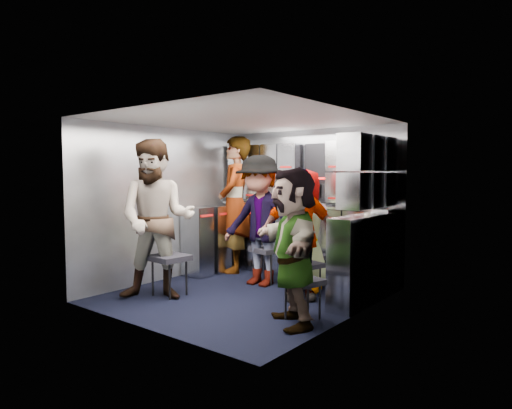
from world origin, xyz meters
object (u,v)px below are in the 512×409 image
Objects in this scene: jump_seat_near_left at (169,260)px; attendant_standing at (235,204)px; attendant_arc_a at (157,220)px; attendant_arc_b at (260,220)px; attendant_arc_e at (293,247)px; jump_seat_near_right at (303,283)px; jump_seat_mid_right at (307,266)px; jump_seat_center at (313,258)px; jump_seat_mid_left at (268,251)px; attendant_arc_d at (299,234)px; attendant_arc_c at (305,230)px.

jump_seat_near_left is 1.65m from attendant_standing.
attendant_arc_a is 1.38m from attendant_arc_b.
attendant_arc_b is 1.11× the size of attendant_arc_e.
jump_seat_near_right is 0.23× the size of attendant_arc_a.
jump_seat_near_left is at bearing -172.75° from jump_seat_near_right.
attendant_arc_b is (-0.77, 0.08, 0.50)m from jump_seat_mid_right.
jump_seat_center is 0.23× the size of attendant_arc_a.
jump_seat_mid_left is at bearing 39.96° from attendant_standing.
jump_seat_near_right is 1.58m from attendant_arc_b.
jump_seat_mid_left is at bearing 139.42° from jump_seat_near_right.
jump_seat_mid_left is 0.26× the size of attendant_arc_a.
attendant_arc_a is at bearing -124.85° from jump_seat_center.
jump_seat_mid_left is at bearing 161.55° from jump_seat_mid_right.
jump_seat_near_left is at bearing 52.14° from attendant_arc_a.
jump_seat_center is 1.58m from attendant_arc_e.
jump_seat_near_left is at bearing -22.42° from attendant_standing.
jump_seat_near_right is at bearing 24.65° from attendant_standing.
attendant_standing is 0.92m from attendant_arc_b.
jump_seat_mid_right is (0.77, -0.26, -0.06)m from jump_seat_mid_left.
jump_seat_mid_right is 0.27× the size of attendant_arc_d.
attendant_arc_e is (1.22, -1.23, 0.35)m from jump_seat_mid_left.
attendant_arc_a reaches higher than attendant_arc_c.
attendant_arc_c is (1.13, 1.44, -0.17)m from attendant_arc_a.
attendant_arc_d is (1.30, 1.01, -0.17)m from attendant_arc_a.
attendant_arc_d reaches higher than jump_seat_mid_left.
jump_seat_near_left is 1.83m from jump_seat_center.
jump_seat_near_left is 1.65m from jump_seat_mid_right.
attendant_standing is (-1.40, 0.08, 0.63)m from jump_seat_center.
attendant_arc_d is (1.58, -0.69, -0.24)m from attendant_standing.
jump_seat_center is 0.97× the size of jump_seat_near_right.
jump_seat_mid_left is 0.32× the size of attendant_arc_e.
attendant_arc_e reaches higher than jump_seat_mid_right.
jump_seat_mid_left is 0.82m from jump_seat_mid_right.
attendant_standing reaches higher than jump_seat_mid_left.
attendant_arc_b reaches higher than jump_seat_center.
attendant_arc_c reaches higher than jump_seat_near_left.
jump_seat_center is 0.28× the size of attendant_arc_c.
attendant_arc_a reaches higher than jump_seat_center.
attendant_standing reaches higher than attendant_arc_c.
attendant_arc_d reaches higher than jump_seat_center.
attendant_standing is (-0.28, 1.52, 0.57)m from jump_seat_near_left.
attendant_standing is 1.08× the size of attendant_arc_a.
attendant_arc_d is (0.00, -0.18, 0.41)m from jump_seat_mid_right.
jump_seat_near_left reaches higher than jump_seat_center.
jump_seat_mid_left is 0.32× the size of attendant_arc_d.
attendant_arc_c is at bearing -90.00° from jump_seat_center.
attendant_arc_c is (0.00, -0.18, 0.39)m from jump_seat_center.
jump_seat_center is at bearing 51.93° from jump_seat_near_left.
attendant_arc_d reaches higher than attendant_arc_c.
jump_seat_mid_right is (0.17, -0.43, -0.02)m from jump_seat_center.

